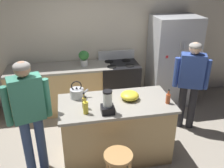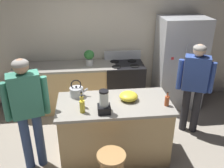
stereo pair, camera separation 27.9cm
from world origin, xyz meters
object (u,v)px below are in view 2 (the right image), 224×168
Objects in this scene: bar_stool at (111,163)px; blender_appliance at (104,103)px; bottle_cooking_sauce at (167,100)px; bottle_vinegar at (82,101)px; bottle_soda at (82,106)px; stove_range at (124,85)px; person_by_island_left at (27,106)px; kitchen_island at (114,129)px; refrigerator at (179,63)px; tea_kettle at (77,91)px; person_by_sink_right at (195,81)px; potted_plant at (89,56)px; mixing_bowl at (129,96)px.

blender_appliance is (-0.05, 0.47, 0.59)m from bar_stool.
bar_stool is at bearing -146.33° from bottle_cooking_sauce.
bottle_vinegar is 0.14m from bottle_soda.
person_by_island_left is (-1.56, -1.63, 0.54)m from stove_range.
bottle_cooking_sauce is (0.71, -0.16, 0.55)m from kitchen_island.
refrigerator is at bearing 30.88° from person_by_island_left.
bottle_vinegar is at bearing -76.46° from tea_kettle.
potted_plant is at bearing 148.79° from person_by_sink_right.
tea_kettle is (-0.41, 0.97, 0.53)m from bar_stool.
bottle_vinegar is (-0.46, -0.07, 0.55)m from kitchen_island.
person_by_sink_right is 1.96m from tea_kettle.
blender_appliance is (1.01, -0.14, 0.06)m from person_by_island_left.
bottle_vinegar is 0.88× the size of mixing_bowl.
bar_stool is 2.07× the size of potted_plant.
bottle_cooking_sauce is at bearing -1.69° from person_by_island_left.
blender_appliance reaches higher than kitchen_island.
potted_plant is (-0.69, 0.03, 0.63)m from stove_range.
kitchen_island is at bearing -160.16° from person_by_sink_right.
potted_plant reaches higher than bottle_soda.
bottle_vinegar is (-0.29, 0.18, -0.05)m from blender_appliance.
potted_plant is (-0.19, 2.27, 0.63)m from bar_stool.
mixing_bowl is at bearing -96.52° from stove_range.
stove_range is at bearing 75.91° from kitchen_island.
blender_appliance is (-1.67, -1.75, 0.15)m from refrigerator.
potted_plant reaches higher than stove_range.
bar_stool is 0.90m from bottle_vinegar.
person_by_sink_right reaches higher than blender_appliance.
bottle_cooking_sauce is at bearing -78.86° from stove_range.
person_by_island_left reaches higher than bottle_cooking_sauce.
kitchen_island is at bearing 80.57° from bar_stool.
mixing_bowl is (0.33, 0.77, 0.51)m from bar_stool.
blender_appliance reaches higher than mixing_bowl.
potted_plant is at bearing 94.87° from bar_stool.
person_by_sink_right is 6.26× the size of bottle_soda.
blender_appliance is 1.49× the size of bottle_cooking_sauce.
mixing_bowl is (-1.29, -1.45, 0.08)m from refrigerator.
bar_stool is at bearing -99.43° from kitchen_island.
person_by_island_left is at bearing -149.12° from refrigerator.
refrigerator is 6.14× the size of potted_plant.
refrigerator is (1.51, 1.50, 0.45)m from kitchen_island.
tea_kettle is (-1.25, 0.41, 0.00)m from bottle_cooking_sauce.
person_by_sink_right is 2.02m from bar_stool.
person_by_island_left is at bearing 172.00° from blender_appliance.
bar_stool is (-0.12, -0.72, 0.02)m from kitchen_island.
bottle_cooking_sauce is 0.78× the size of tea_kettle.
person_by_island_left reaches higher than person_by_sink_right.
person_by_island_left is 6.09× the size of tea_kettle.
tea_kettle is at bearing -99.64° from potted_plant.
refrigerator is 2.78m from bar_stool.
person_by_island_left reaches higher than bottle_soda.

